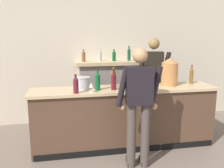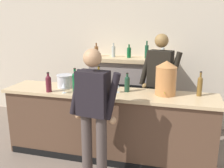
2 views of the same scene
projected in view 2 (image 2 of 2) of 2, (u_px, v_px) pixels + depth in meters
The scene contains 15 objects.
wall_back_panel at pixel (138, 54), 4.85m from camera, with size 12.00×0.07×2.75m.
bar_counter at pixel (108, 124), 3.72m from camera, with size 3.10×0.63×1.02m.
fireplace_stone at pixel (129, 91), 4.81m from camera, with size 1.63×0.52×1.66m.
person_customer at pixel (94, 114), 2.95m from camera, with size 0.66×0.34×1.72m.
person_bartender at pixel (159, 86), 3.93m from camera, with size 0.65×0.37×1.83m.
copper_dispenser at pixel (166, 78), 3.39m from camera, with size 0.29×0.32×0.47m.
ice_bucket_steel at pixel (65, 81), 3.80m from camera, with size 0.25×0.25×0.20m.
wine_bottle_burgundy_dark at pixel (49, 83), 3.55m from camera, with size 0.08×0.08×0.29m.
wine_bottle_port_short at pixel (127, 83), 3.56m from camera, with size 0.08×0.08×0.28m.
wine_bottle_merlot_tall at pixel (200, 85), 3.36m from camera, with size 0.07×0.07×0.34m.
wine_bottle_riesling_slim at pixel (75, 81), 3.59m from camera, with size 0.08×0.08×0.34m.
wine_bottle_rose_blush at pixel (99, 79), 3.70m from camera, with size 0.08×0.08×0.35m.
wine_bottle_chardonnay_pale at pixel (91, 83), 3.51m from camera, with size 0.08×0.08×0.32m.
wine_glass_by_dispenser at pixel (64, 86), 3.50m from camera, with size 0.07×0.07×0.15m.
wine_glass_back_row at pixel (117, 86), 3.52m from camera, with size 0.07×0.07×0.15m.
Camera 2 is at (0.77, -0.49, 2.04)m, focal length 40.00 mm.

